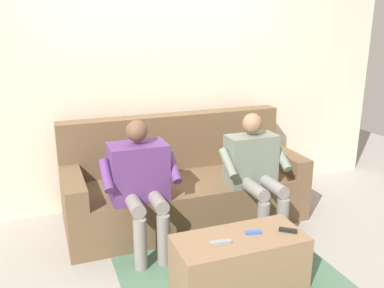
# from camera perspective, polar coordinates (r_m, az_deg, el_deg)

# --- Properties ---
(ground_plane) EXTENTS (8.00, 8.00, 0.00)m
(ground_plane) POSITION_cam_1_polar(r_m,az_deg,el_deg) (3.43, 3.15, -15.11)
(ground_plane) COLOR gray
(back_wall) EXTENTS (4.96, 0.06, 2.57)m
(back_wall) POSITION_cam_1_polar(r_m,az_deg,el_deg) (4.15, -3.74, 9.37)
(back_wall) COLOR beige
(back_wall) RESTS_ON ground
(couch) EXTENTS (2.17, 0.85, 0.95)m
(couch) POSITION_cam_1_polar(r_m,az_deg,el_deg) (3.92, -1.25, -5.72)
(couch) COLOR brown
(couch) RESTS_ON ground
(coffee_table) EXTENTS (0.91, 0.42, 0.39)m
(coffee_table) POSITION_cam_1_polar(r_m,az_deg,el_deg) (3.02, 6.47, -15.77)
(coffee_table) COLOR #8C6B4C
(coffee_table) RESTS_ON ground
(person_left_seated) EXTENTS (0.59, 0.57, 1.05)m
(person_left_seated) POSITION_cam_1_polar(r_m,az_deg,el_deg) (3.63, 8.62, -3.24)
(person_left_seated) COLOR slate
(person_left_seated) RESTS_ON ground
(person_right_seated) EXTENTS (0.61, 0.56, 1.06)m
(person_right_seated) POSITION_cam_1_polar(r_m,az_deg,el_deg) (3.32, -7.10, -4.72)
(person_right_seated) COLOR #5B3370
(person_right_seated) RESTS_ON ground
(remote_blue) EXTENTS (0.12, 0.06, 0.02)m
(remote_blue) POSITION_cam_1_polar(r_m,az_deg,el_deg) (2.97, 8.41, -11.87)
(remote_blue) COLOR #3860B7
(remote_blue) RESTS_ON coffee_table
(remote_black) EXTENTS (0.12, 0.10, 0.02)m
(remote_black) POSITION_cam_1_polar(r_m,az_deg,el_deg) (3.03, 13.00, -11.44)
(remote_black) COLOR black
(remote_black) RESTS_ON coffee_table
(remote_gray) EXTENTS (0.14, 0.05, 0.02)m
(remote_gray) POSITION_cam_1_polar(r_m,az_deg,el_deg) (2.82, 3.94, -13.31)
(remote_gray) COLOR gray
(remote_gray) RESTS_ON coffee_table
(floor_rug) EXTENTS (1.56, 1.68, 0.01)m
(floor_rug) POSITION_cam_1_polar(r_m,az_deg,el_deg) (3.22, 5.17, -17.38)
(floor_rug) COLOR #4C7056
(floor_rug) RESTS_ON ground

